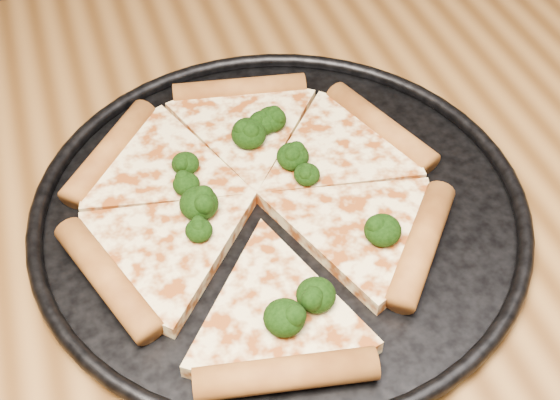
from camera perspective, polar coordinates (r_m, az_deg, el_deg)
name	(u,v)px	position (r m, az deg, el deg)	size (l,w,h in m)	color
dining_table	(200,346)	(0.66, -6.00, -10.86)	(1.20, 0.90, 0.75)	brown
pizza_pan	(280,207)	(0.62, 0.00, -0.51)	(0.41, 0.41, 0.02)	black
pizza	(257,199)	(0.62, -1.71, 0.05)	(0.33, 0.35, 0.02)	#FFE19C
broccoli_florets	(265,189)	(0.61, -1.15, 0.84)	(0.16, 0.23, 0.02)	black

